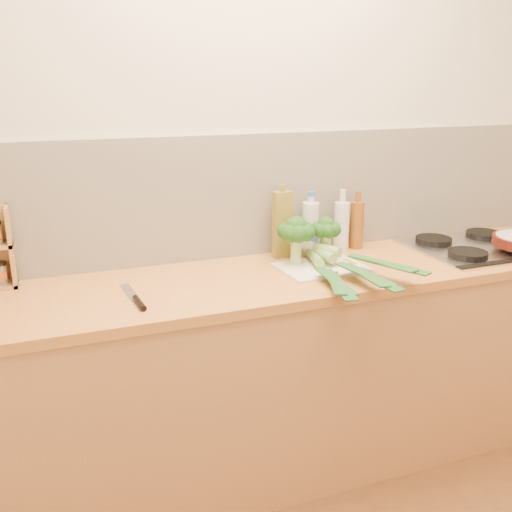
{
  "coord_description": "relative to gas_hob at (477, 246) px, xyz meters",
  "views": [
    {
      "loc": [
        -0.85,
        -0.84,
        1.67
      ],
      "look_at": [
        -0.12,
        1.1,
        1.02
      ],
      "focal_mm": 40.0,
      "sensor_mm": 36.0,
      "label": 1
    }
  ],
  "objects": [
    {
      "name": "room_shell",
      "position": [
        -1.02,
        0.29,
        0.26
      ],
      "size": [
        3.5,
        3.5,
        3.5
      ],
      "color": "beige",
      "rests_on": "ground"
    },
    {
      "name": "counter",
      "position": [
        -1.02,
        0.0,
        -0.46
      ],
      "size": [
        3.2,
        0.62,
        0.9
      ],
      "color": "#AA7447",
      "rests_on": "ground"
    },
    {
      "name": "gas_hob",
      "position": [
        0.0,
        0.0,
        0.0
      ],
      "size": [
        0.58,
        0.5,
        0.04
      ],
      "color": "silver",
      "rests_on": "counter"
    },
    {
      "name": "chopping_board",
      "position": [
        -0.81,
        0.0,
        -0.01
      ],
      "size": [
        0.37,
        0.29,
        0.01
      ],
      "primitive_type": "cube",
      "rotation": [
        0.0,
        0.0,
        0.08
      ],
      "color": "beige",
      "rests_on": "counter"
    },
    {
      "name": "broccoli_left",
      "position": [
        -0.9,
        0.07,
        0.14
      ],
      "size": [
        0.16,
        0.16,
        0.21
      ],
      "color": "#9FC171",
      "rests_on": "chopping_board"
    },
    {
      "name": "broccoli_right",
      "position": [
        -0.75,
        0.09,
        0.13
      ],
      "size": [
        0.13,
        0.13,
        0.19
      ],
      "color": "#9FC171",
      "rests_on": "chopping_board"
    },
    {
      "name": "leek_front",
      "position": [
        -0.83,
        -0.01,
        0.02
      ],
      "size": [
        0.2,
        0.71,
        0.04
      ],
      "rotation": [
        0.0,
        0.0,
        -0.2
      ],
      "color": "white",
      "rests_on": "chopping_board"
    },
    {
      "name": "leek_mid",
      "position": [
        -0.78,
        -0.03,
        0.04
      ],
      "size": [
        0.13,
        0.71,
        0.04
      ],
      "rotation": [
        0.0,
        0.0,
        0.1
      ],
      "color": "white",
      "rests_on": "chopping_board"
    },
    {
      "name": "leek_back",
      "position": [
        -0.73,
        -0.04,
        0.06
      ],
      "size": [
        0.31,
        0.59,
        0.04
      ],
      "rotation": [
        0.0,
        0.0,
        0.45
      ],
      "color": "white",
      "rests_on": "chopping_board"
    },
    {
      "name": "chefs_knife",
      "position": [
        -1.6,
        -0.11,
        -0.01
      ],
      "size": [
        0.05,
        0.3,
        0.02
      ],
      "rotation": [
        0.0,
        0.0,
        0.09
      ],
      "color": "silver",
      "rests_on": "counter"
    },
    {
      "name": "oil_tin",
      "position": [
        -0.9,
        0.21,
        0.14
      ],
      "size": [
        0.08,
        0.05,
        0.33
      ],
      "color": "olive",
      "rests_on": "counter"
    },
    {
      "name": "glass_bottle",
      "position": [
        -0.61,
        0.2,
        0.11
      ],
      "size": [
        0.07,
        0.07,
        0.29
      ],
      "color": "silver",
      "rests_on": "counter"
    },
    {
      "name": "amber_bottle",
      "position": [
        -0.52,
        0.22,
        0.1
      ],
      "size": [
        0.06,
        0.06,
        0.27
      ],
      "color": "brown",
      "rests_on": "counter"
    },
    {
      "name": "water_bottle",
      "position": [
        -0.76,
        0.22,
        0.1
      ],
      "size": [
        0.08,
        0.08,
        0.27
      ],
      "color": "silver",
      "rests_on": "counter"
    }
  ]
}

